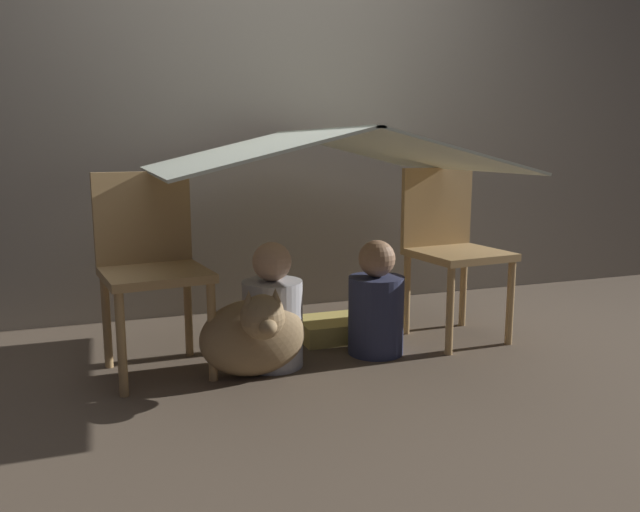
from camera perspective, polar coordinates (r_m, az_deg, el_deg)
ground_plane at (r=2.74m, az=1.74°, el=-10.58°), size 8.80×8.80×0.00m
wall_back at (r=3.70m, az=-5.03°, el=14.46°), size 7.00×0.05×2.50m
chair_left at (r=2.75m, az=-15.19°, el=-0.45°), size 0.47×0.47×0.85m
chair_right at (r=3.21m, az=11.82°, el=1.16°), size 0.46×0.46×0.85m
sheet_canopy at (r=2.79m, az=-0.00°, el=9.64°), size 1.46×1.27×0.19m
person_front at (r=2.76m, az=-4.35°, el=-5.32°), size 0.26×0.26×0.56m
person_second at (r=2.93m, az=5.15°, el=-4.55°), size 0.26×0.26×0.54m
dog at (r=2.64m, az=-6.01°, el=-7.13°), size 0.45×0.41×0.41m
floor_cushion at (r=3.18m, az=1.29°, el=-6.65°), size 0.36×0.29×0.10m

